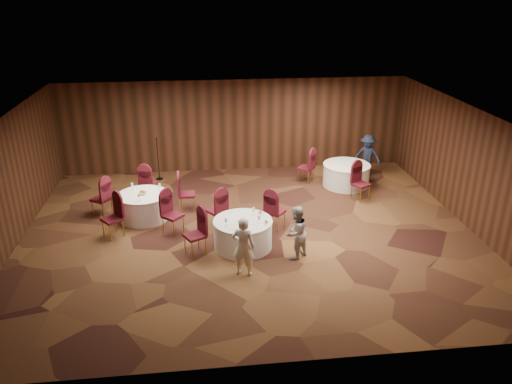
{
  "coord_description": "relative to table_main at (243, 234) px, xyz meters",
  "views": [
    {
      "loc": [
        -1.21,
        -11.87,
        6.25
      ],
      "look_at": [
        0.2,
        0.2,
        1.1
      ],
      "focal_mm": 35.0,
      "sensor_mm": 36.0,
      "label": 1
    }
  ],
  "objects": [
    {
      "name": "chairs_right",
      "position": [
        3.2,
        3.41,
        0.12
      ],
      "size": [
        2.09,
        2.37,
        1.0
      ],
      "color": "#420D19",
      "rests_on": "ground"
    },
    {
      "name": "man_c",
      "position": [
        4.7,
        4.51,
        0.36
      ],
      "size": [
        1.1,
        0.99,
        1.48
      ],
      "primitive_type": "imported",
      "rotation": [
        0.0,
        0.0,
        5.69
      ],
      "color": "#161E32",
      "rests_on": "ground"
    },
    {
      "name": "tabletop_right",
      "position": [
        3.98,
        3.51,
        0.52
      ],
      "size": [
        0.08,
        0.08,
        0.22
      ],
      "color": "silver",
      "rests_on": "table_right"
    },
    {
      "name": "woman_a",
      "position": [
        -0.1,
        -1.29,
        0.35
      ],
      "size": [
        0.61,
        0.49,
        1.45
      ],
      "primitive_type": "imported",
      "rotation": [
        0.0,
        0.0,
        2.83
      ],
      "color": "silver",
      "rests_on": "ground"
    },
    {
      "name": "tabletop_main",
      "position": [
        0.19,
        -0.15,
        0.46
      ],
      "size": [
        1.11,
        1.03,
        0.22
      ],
      "color": "silver",
      "rests_on": "table_main"
    },
    {
      "name": "room_shell",
      "position": [
        0.24,
        0.74,
        1.59
      ],
      "size": [
        12.0,
        12.0,
        12.0
      ],
      "color": "silver",
      "rests_on": "ground"
    },
    {
      "name": "ground",
      "position": [
        0.24,
        0.74,
        -0.38
      ],
      "size": [
        12.0,
        12.0,
        0.0
      ],
      "primitive_type": "plane",
      "color": "black",
      "rests_on": "ground"
    },
    {
      "name": "table_left",
      "position": [
        -2.64,
        1.99,
        0.0
      ],
      "size": [
        1.43,
        1.43,
        0.74
      ],
      "color": "white",
      "rests_on": "ground"
    },
    {
      "name": "woman_b",
      "position": [
        1.22,
        -0.67,
        0.3
      ],
      "size": [
        0.83,
        0.82,
        1.35
      ],
      "primitive_type": "imported",
      "rotation": [
        0.0,
        0.0,
        3.85
      ],
      "color": "#AAA9AE",
      "rests_on": "ground"
    },
    {
      "name": "mic_stand",
      "position": [
        -2.41,
        5.02,
        0.04
      ],
      "size": [
        0.24,
        0.24,
        1.45
      ],
      "color": "black",
      "rests_on": "ground"
    },
    {
      "name": "chairs_left",
      "position": [
        -2.61,
        2.03,
        0.12
      ],
      "size": [
        3.07,
        3.07,
        1.0
      ],
      "color": "#420D19",
      "rests_on": "ground"
    },
    {
      "name": "table_main",
      "position": [
        0.0,
        0.0,
        0.0
      ],
      "size": [
        1.49,
        1.49,
        0.74
      ],
      "color": "white",
      "rests_on": "ground"
    },
    {
      "name": "table_right",
      "position": [
        3.76,
        3.74,
        -0.0
      ],
      "size": [
        1.53,
        1.53,
        0.74
      ],
      "color": "white",
      "rests_on": "ground"
    },
    {
      "name": "chairs_main",
      "position": [
        -0.28,
        0.65,
        0.12
      ],
      "size": [
        2.89,
        2.11,
        1.0
      ],
      "color": "#420D19",
      "rests_on": "ground"
    },
    {
      "name": "tabletop_left",
      "position": [
        -2.63,
        2.0,
        0.45
      ],
      "size": [
        0.86,
        0.86,
        0.22
      ],
      "color": "silver",
      "rests_on": "table_left"
    }
  ]
}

